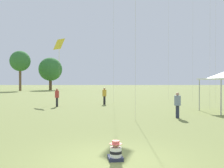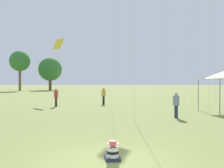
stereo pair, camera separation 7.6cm
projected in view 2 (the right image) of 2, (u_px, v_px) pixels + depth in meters
The scene contains 8 objects.
ground_plane at pixel (110, 162), 7.12m from camera, with size 300.00×300.00×0.00m, color olive.
seated_toddler at pixel (114, 152), 7.28m from camera, with size 0.47×0.55×0.56m.
person_standing_0 at pixel (104, 95), 24.91m from camera, with size 0.48×0.48×1.60m.
person_standing_1 at pixel (57, 96), 22.66m from camera, with size 0.36×0.36×1.60m.
person_standing_2 at pixel (177, 103), 15.66m from camera, with size 0.54×0.54×1.54m.
kite_0 at pixel (59, 45), 28.27m from camera, with size 1.36×1.30×6.81m.
distant_tree_0 at pixel (21, 61), 60.90m from camera, with size 4.74×4.74×9.30m.
distant_tree_1 at pixel (51, 69), 66.38m from camera, with size 5.90×5.90×8.23m.
Camera 2 is at (0.08, -7.09, 2.20)m, focal length 42.00 mm.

